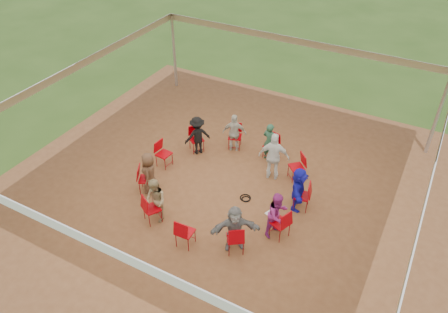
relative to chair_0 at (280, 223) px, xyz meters
The scene contains 25 objects.
ground 2.34m from the chair_0, 158.35° to the left, with size 80.00×80.00×0.00m, color #2C4A17.
dirt_patch 2.34m from the chair_0, 158.35° to the left, with size 13.00×13.00×0.00m, color brown.
tent 2.99m from the chair_0, 158.35° to the left, with size 10.33×10.33×3.00m.
chair_0 is the anchor object (origin of this frame).
chair_1 1.29m from the chair_0, 84.71° to the left, with size 0.42×0.44×0.90m, color #A60008, non-canonical shape.
chair_2 2.48m from the chair_0, 101.08° to the left, with size 0.42×0.44×0.90m, color #A60008, non-canonical shape.
chair_3 3.47m from the chair_0, 117.44° to the left, with size 0.42×0.44×0.90m, color #A60008, non-canonical shape.
chair_4 4.17m from the chair_0, 133.80° to the left, with size 0.42×0.44×0.90m, color #A60008, non-canonical shape.
chair_5 4.54m from the chair_0, 150.17° to the left, with size 0.42×0.44×0.90m, color #A60008, non-canonical shape.
chair_6 4.54m from the chair_0, 166.53° to the left, with size 0.42×0.44×0.90m, color #A60008, non-canonical shape.
chair_7 4.17m from the chair_0, behind, with size 0.42×0.44×0.90m, color #A60008, non-canonical shape.
chair_8 3.47m from the chair_0, 160.74° to the right, with size 0.42×0.44×0.90m, color #A60008, non-canonical shape.
chair_9 2.48m from the chair_0, 144.38° to the right, with size 0.42×0.44×0.90m, color #A60008, non-canonical shape.
chair_10 1.29m from the chair_0, 128.02° to the right, with size 0.42×0.44×0.90m, color #A60008, non-canonical shape.
person_seated_0 0.26m from the chair_0, 158.35° to the left, with size 0.66×0.38×1.35m, color #94267B.
person_seated_1 1.28m from the chair_0, 89.94° to the left, with size 1.25×0.47×1.35m, color #1818B4.
person_seated_2 3.38m from the chair_0, 118.77° to the left, with size 0.49×0.32×1.35m, color #224D37.
person_seated_3 4.07m from the chair_0, 134.51° to the left, with size 0.79×0.41×1.35m, color #BAB6A5.
person_seated_4 4.43m from the chair_0, 150.39° to the left, with size 0.87×0.43×1.35m, color black.
person_seated_5 4.07m from the chair_0, behind, with size 0.66×0.37×1.35m, color #4F3422.
person_seated_6 3.38m from the chair_0, 162.08° to the right, with size 0.66×0.38×1.35m, color #9D8960.
person_seated_7 1.28m from the chair_0, 133.24° to the right, with size 1.25×0.47×1.35m, color slate.
standing_person 2.46m from the chair_0, 117.65° to the left, with size 0.94×0.48×1.60m, color white.
cable_coil 1.72m from the chair_0, 148.55° to the left, with size 0.39×0.39×0.03m.
laptop 0.34m from the chair_0, 158.35° to the left, with size 0.33×0.37×0.21m.
Camera 1 is at (4.69, -8.63, 8.67)m, focal length 35.00 mm.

